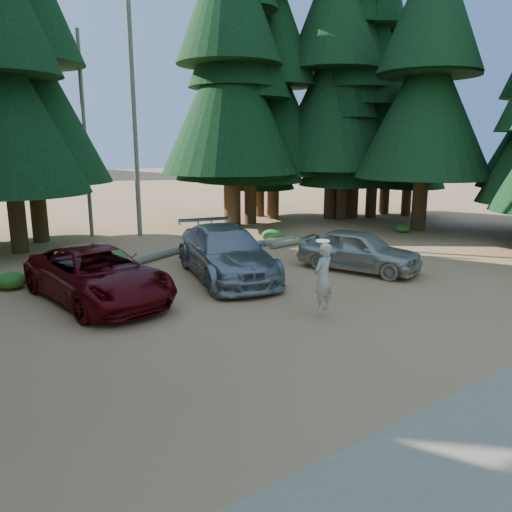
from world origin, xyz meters
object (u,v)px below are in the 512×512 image
Objects in this scene: red_pickup at (98,275)px; log_mid at (262,243)px; log_right at (305,240)px; frisbee_player at (323,278)px; log_left at (156,256)px; silver_minivan_right at (359,250)px; silver_minivan_center at (226,252)px.

red_pickup reaches higher than log_mid.
log_right is at bearing 9.55° from red_pickup.
red_pickup is 6.74m from frisbee_player.
red_pickup is 1.42× the size of log_left.
silver_minivan_right is at bearing -71.99° from log_left.
silver_minivan_right reaches higher than log_right.
silver_minivan_center is 1.35× the size of silver_minivan_right.
silver_minivan_center reaches higher than red_pickup.
frisbee_player is 9.17m from log_left.
log_mid is at bearing 161.17° from log_right.
red_pickup is 2.95× the size of frisbee_player.
log_left is (-5.38, 6.10, -0.63)m from silver_minivan_right.
frisbee_player is 0.53× the size of log_mid.
log_mid reaches higher than log_left.
silver_minivan_center is 1.66× the size of log_mid.
red_pickup is 9.35m from silver_minivan_right.
red_pickup reaches higher than log_left.
silver_minivan_center reaches higher than log_left.
red_pickup is 1.57× the size of log_mid.
silver_minivan_center is 1.38× the size of log_right.
frisbee_player is (-4.70, -2.99, 0.35)m from silver_minivan_right.
frisbee_player is (-0.20, -5.15, 0.24)m from silver_minivan_center.
silver_minivan_right reaches higher than log_left.
silver_minivan_center is 4.99m from silver_minivan_right.
red_pickup is at bearing -62.92° from frisbee_player.
red_pickup is 9.58m from log_mid.
frisbee_player is at bearing -76.81° from silver_minivan_center.
log_left is 1.11× the size of log_mid.
log_mid is (-0.27, 5.70, -0.62)m from silver_minivan_right.
log_left reaches higher than log_right.
red_pickup is 1.31× the size of log_right.
frisbee_player is at bearing -55.14° from red_pickup.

